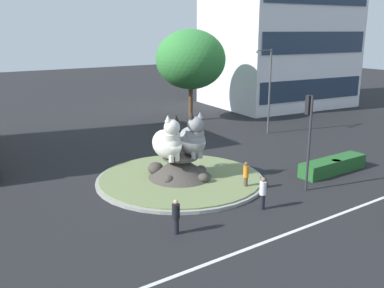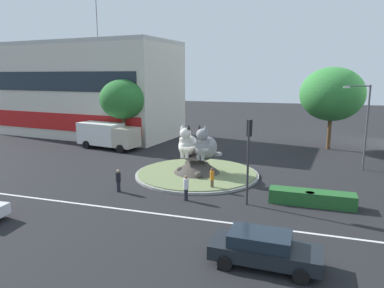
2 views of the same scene
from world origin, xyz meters
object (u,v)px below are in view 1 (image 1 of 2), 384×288
Objects in this scene: cat_statue_white at (168,142)px; pedestrian_white_shirt at (263,192)px; litter_bin at (336,167)px; pedestrian_black_shirt at (176,216)px; cat_statue_grey at (193,139)px; streetlight_arm at (268,86)px; second_tree_near_tower at (191,59)px; pedestrian_orange_shirt at (246,175)px; traffic_light_mast at (309,126)px.

cat_statue_white reaches higher than pedestrian_white_shirt.
cat_statue_white is 3.06× the size of litter_bin.
pedestrian_black_shirt is at bearing -174.68° from litter_bin.
cat_statue_grey is 0.38× the size of streetlight_arm.
second_tree_near_tower reaches higher than streetlight_arm.
second_tree_near_tower is 25.64m from pedestrian_black_shirt.
pedestrian_white_shirt reaches higher than pedestrian_orange_shirt.
cat_statue_grey is at bearing -124.41° from second_tree_near_tower.
cat_statue_white is at bearing 147.02° from pedestrian_black_shirt.
second_tree_near_tower is at bearing 112.91° from pedestrian_orange_shirt.
pedestrian_black_shirt is 0.96× the size of pedestrian_white_shirt.
pedestrian_orange_shirt is (-2.81, 1.89, -2.86)m from traffic_light_mast.
cat_statue_white is 1.61m from cat_statue_grey.
second_tree_near_tower is at bearing -107.41° from pedestrian_white_shirt.
litter_bin is at bearing -78.34° from traffic_light_mast.
pedestrian_white_shirt is at bearing 99.06° from traffic_light_mast.
streetlight_arm reaches higher than pedestrian_black_shirt.
pedestrian_white_shirt is at bearing -65.10° from pedestrian_orange_shirt.
second_tree_near_tower is at bearing 143.37° from cat_statue_white.
cat_statue_white is at bearing -64.48° from pedestrian_white_shirt.
cat_statue_white is 1.69× the size of pedestrian_black_shirt.
streetlight_arm is 4.48× the size of pedestrian_black_shirt.
pedestrian_orange_shirt is (2.99, -3.51, -1.64)m from cat_statue_white.
streetlight_arm is at bearing 131.73° from cat_statue_grey.
pedestrian_orange_shirt is (1.40, -3.23, -1.65)m from cat_statue_grey.
pedestrian_black_shirt reaches higher than litter_bin.
litter_bin is at bearing 76.57° from cat_statue_grey.
second_tree_near_tower is 8.99m from streetlight_arm.
traffic_light_mast is 3.33× the size of pedestrian_black_shirt.
pedestrian_orange_shirt is 1.87× the size of litter_bin.
traffic_light_mast is 3.23× the size of pedestrian_orange_shirt.
second_tree_near_tower is 9.99× the size of litter_bin.
cat_statue_grey reaches higher than cat_statue_white.
pedestrian_orange_shirt is (1.11, 2.51, -0.00)m from pedestrian_white_shirt.
streetlight_arm is (2.17, -8.53, -1.83)m from second_tree_near_tower.
streetlight_arm is at bearing 89.65° from pedestrian_orange_shirt.
cat_statue_grey is 1.70× the size of pedestrian_black_shirt.
pedestrian_white_shirt is at bearing -169.71° from litter_bin.
pedestrian_orange_shirt is (-8.66, -17.93, -5.17)m from second_tree_near_tower.
pedestrian_white_shirt is at bearing 37.21° from streetlight_arm.
pedestrian_black_shirt is at bearing -110.99° from pedestrian_orange_shirt.
litter_bin is (6.62, -1.10, -0.45)m from pedestrian_orange_shirt.
cat_statue_white is 10.86m from litter_bin.
cat_statue_white is at bearing 179.12° from pedestrian_orange_shirt.
traffic_light_mast is at bearing -106.45° from second_tree_near_tower.
pedestrian_orange_shirt is at bearing 42.73° from cat_statue_white.
traffic_light_mast is at bearing 46.89° from streetlight_arm.
cat_statue_grey is 18.16m from second_tree_near_tower.
pedestrian_white_shirt reaches higher than litter_bin.
pedestrian_black_shirt is 5.11m from pedestrian_white_shirt.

